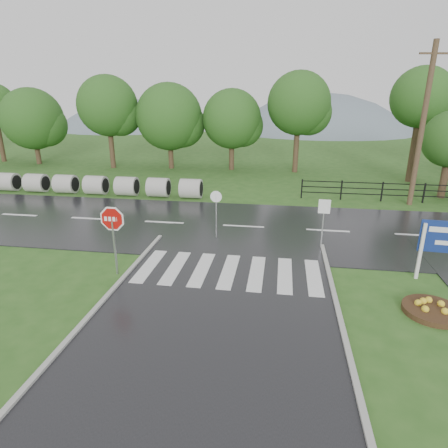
# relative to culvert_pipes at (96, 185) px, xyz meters

# --- Properties ---
(ground) EXTENTS (120.00, 120.00, 0.00)m
(ground) POSITION_rel_culvert_pipes_xyz_m (10.11, -15.00, -0.60)
(ground) COLOR #2B561C
(ground) RESTS_ON ground
(main_road) EXTENTS (90.00, 8.00, 0.04)m
(main_road) POSITION_rel_culvert_pipes_xyz_m (10.11, -5.00, -0.60)
(main_road) COLOR black
(main_road) RESTS_ON ground
(crosswalk) EXTENTS (6.50, 2.80, 0.02)m
(crosswalk) POSITION_rel_culvert_pipes_xyz_m (10.11, -10.00, -0.54)
(crosswalk) COLOR silver
(crosswalk) RESTS_ON ground
(fence_west) EXTENTS (9.58, 0.08, 1.20)m
(fence_west) POSITION_rel_culvert_pipes_xyz_m (17.86, 1.00, 0.12)
(fence_west) COLOR black
(fence_west) RESTS_ON ground
(hills) EXTENTS (102.00, 48.00, 48.00)m
(hills) POSITION_rel_culvert_pipes_xyz_m (13.60, 50.00, -16.14)
(hills) COLOR slate
(hills) RESTS_ON ground
(treeline) EXTENTS (83.20, 5.20, 10.00)m
(treeline) POSITION_rel_culvert_pipes_xyz_m (11.11, 9.00, -0.60)
(treeline) COLOR #214E18
(treeline) RESTS_ON ground
(culvert_pipes) EXTENTS (13.90, 1.20, 1.20)m
(culvert_pipes) POSITION_rel_culvert_pipes_xyz_m (0.00, 0.00, 0.00)
(culvert_pipes) COLOR #9E9B93
(culvert_pipes) RESTS_ON ground
(stop_sign) EXTENTS (1.19, 0.07, 2.67)m
(stop_sign) POSITION_rel_culvert_pipes_xyz_m (6.16, -10.71, 1.26)
(stop_sign) COLOR #939399
(stop_sign) RESTS_ON ground
(flower_bed) EXTENTS (1.68, 1.68, 0.34)m
(flower_bed) POSITION_rel_culvert_pipes_xyz_m (16.40, -11.74, -0.47)
(flower_bed) COLOR #332111
(flower_bed) RESTS_ON ground
(reg_sign_small) EXTENTS (0.47, 0.07, 2.13)m
(reg_sign_small) POSITION_rel_culvert_pipes_xyz_m (13.59, -7.20, 0.91)
(reg_sign_small) COLOR #939399
(reg_sign_small) RESTS_ON ground
(reg_sign_round) EXTENTS (0.51, 0.08, 2.19)m
(reg_sign_round) POSITION_rel_culvert_pipes_xyz_m (9.07, -6.69, 0.79)
(reg_sign_round) COLOR #939399
(reg_sign_round) RESTS_ON ground
(utility_pole_east) EXTENTS (1.56, 0.37, 8.84)m
(utility_pole_east) POSITION_rel_culvert_pipes_xyz_m (19.35, 0.50, 3.89)
(utility_pole_east) COLOR #473523
(utility_pole_east) RESTS_ON ground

